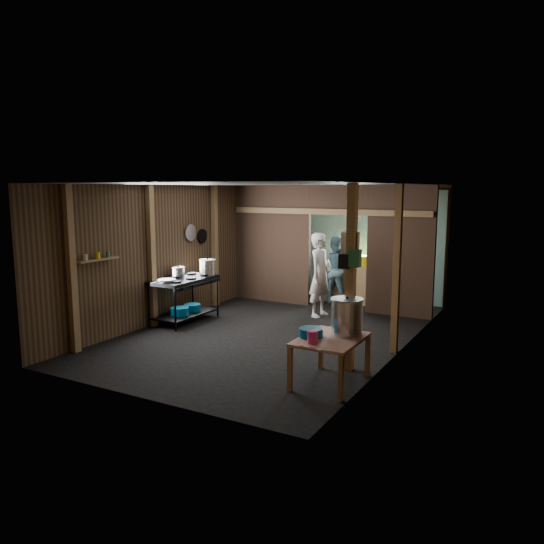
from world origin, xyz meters
The scene contains 42 objects.
floor centered at (0.00, 0.00, 0.00)m, with size 4.50×7.00×0.00m, color black.
ceiling centered at (0.00, 0.00, 2.60)m, with size 4.50×7.00×0.00m, color #3D3B3A.
wall_back centered at (0.00, 3.50, 1.30)m, with size 4.50×0.00×2.60m, color #4C3C24.
wall_front centered at (0.00, -3.50, 1.30)m, with size 4.50×0.00×2.60m, color #4C3C24.
wall_left centered at (-2.25, 0.00, 1.30)m, with size 0.00×7.00×2.60m, color #4C3C24.
wall_right centered at (2.25, 0.00, 1.30)m, with size 0.00×7.00×2.60m, color #4C3C24.
partition_left centered at (-1.32, 2.20, 1.30)m, with size 1.85×0.10×2.60m, color #4C3324.
partition_right centered at (1.57, 2.20, 1.30)m, with size 1.35×0.10×2.60m, color #4C3324.
partition_header centered at (0.25, 2.20, 2.30)m, with size 1.30×0.10×0.60m, color #4C3324.
turquoise_panel centered at (0.00, 3.44, 1.25)m, with size 4.40×0.06×2.50m, color #71AAAC.
back_counter centered at (0.30, 2.95, 0.42)m, with size 1.20×0.50×0.85m, color #A47A45.
wall_clock centered at (0.25, 3.40, 1.90)m, with size 0.20×0.20×0.03m, color beige.
post_left_a centered at (-2.18, -2.60, 1.30)m, with size 0.10×0.12×2.60m, color #A47A45.
post_left_b centered at (-2.18, -0.80, 1.30)m, with size 0.10×0.12×2.60m, color #A47A45.
post_left_c centered at (-2.18, 1.20, 1.30)m, with size 0.10×0.12×2.60m, color #A47A45.
post_right centered at (2.18, -0.20, 1.30)m, with size 0.10×0.12×2.60m, color #A47A45.
post_free centered at (1.85, -1.30, 1.30)m, with size 0.12×0.12×2.60m, color #A47A45.
cross_beam centered at (0.00, 2.15, 2.05)m, with size 4.40×0.12×0.12m, color #A47A45.
pan_lid_big centered at (-2.21, 0.40, 1.65)m, with size 0.34×0.34×0.03m, color gray.
pan_lid_small centered at (-2.21, 0.80, 1.55)m, with size 0.30×0.30×0.03m, color black.
wall_shelf centered at (-2.15, -2.10, 1.40)m, with size 0.14×0.80×0.03m, color #A47A45.
jar_white centered at (-2.15, -2.35, 1.47)m, with size 0.07×0.07×0.10m, color beige.
jar_yellow centered at (-2.15, -2.10, 1.47)m, with size 0.08×0.08×0.10m, color #D4D412.
jar_green centered at (-2.15, -1.88, 1.47)m, with size 0.06×0.06×0.10m, color #226B3C.
bag_white centered at (1.80, -1.22, 1.78)m, with size 0.22×0.15×0.32m, color beige.
bag_green centered at (1.92, -1.36, 1.60)m, with size 0.16×0.12×0.24m, color #226B3C.
bag_black centered at (1.78, -1.38, 1.55)m, with size 0.14×0.10×0.20m, color black.
gas_range centered at (-1.88, -0.26, 0.42)m, with size 0.74×1.43×0.84m, color black, non-canonical shape.
prep_table centered at (1.83, -1.94, 0.31)m, with size 0.76×1.05×0.62m, color tan, non-canonical shape.
stove_pot_large centered at (-1.71, 0.28, 0.99)m, with size 0.32×0.32×0.33m, color #BBBBBB, non-canonical shape.
stove_pot_med centered at (-2.05, -0.22, 0.93)m, with size 0.25×0.25×0.22m, color #BBBBBB, non-canonical shape.
frying_pan centered at (-1.88, -0.75, 0.87)m, with size 0.32×0.54×0.07m, color gray, non-canonical shape.
blue_tub_front centered at (-1.88, -0.41, 0.24)m, with size 0.35×0.35×0.14m, color #044E77.
blue_tub_back centered at (-1.88, -0.03, 0.23)m, with size 0.33×0.33×0.13m, color #044E77.
stock_pot centered at (1.94, -1.67, 0.85)m, with size 0.43×0.43×0.50m, color #BBBBBB, non-canonical shape.
wash_basin centered at (1.59, -2.02, 0.68)m, with size 0.31×0.31×0.12m, color #044E77.
pink_bucket centered at (1.73, -2.27, 0.70)m, with size 0.13×0.13×0.16m, color #C82B7E.
knife centered at (1.80, -2.48, 0.62)m, with size 0.30×0.04×0.01m, color #BBBBBB.
yellow_tub centered at (0.54, 2.95, 0.96)m, with size 0.39×0.39×0.22m, color #D4D412.
red_cup centered at (-0.01, 2.95, 0.93)m, with size 0.13×0.13×0.15m, color red.
cook centered at (0.21, 1.40, 0.84)m, with size 0.61×0.40×1.67m, color white.
worker_back centered at (-0.01, 2.72, 0.75)m, with size 0.73×0.57×1.51m, color slate.
Camera 1 is at (4.36, -8.08, 2.53)m, focal length 34.83 mm.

